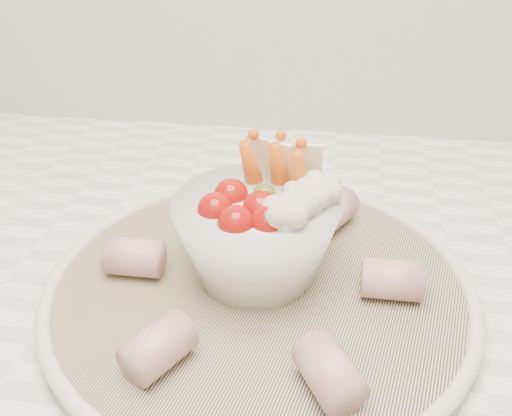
# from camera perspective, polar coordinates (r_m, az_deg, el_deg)

# --- Properties ---
(serving_platter) EXTENTS (0.43, 0.43, 0.02)m
(serving_platter) POSITION_cam_1_polar(r_m,az_deg,el_deg) (0.48, 0.36, -7.95)
(serving_platter) COLOR navy
(serving_platter) RESTS_ON kitchen_counter
(veggie_bowl) EXTENTS (0.14, 0.14, 0.11)m
(veggie_bowl) POSITION_cam_1_polar(r_m,az_deg,el_deg) (0.47, 0.29, -2.46)
(veggie_bowl) COLOR white
(veggie_bowl) RESTS_ON serving_platter
(cured_meat_rolls) EXTENTS (0.26, 0.27, 0.03)m
(cured_meat_rolls) POSITION_cam_1_polar(r_m,az_deg,el_deg) (0.47, 0.37, -6.03)
(cured_meat_rolls) COLOR #B0505F
(cured_meat_rolls) RESTS_ON serving_platter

